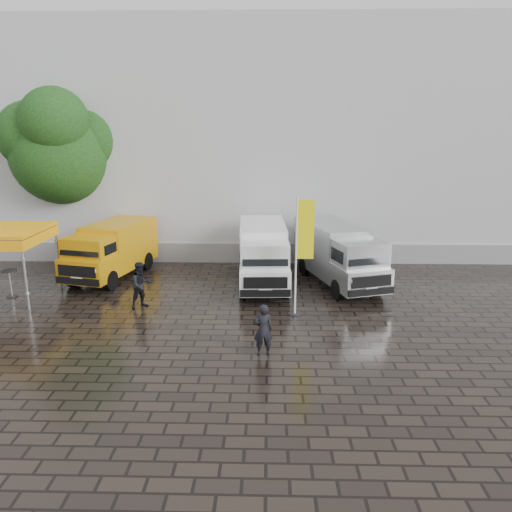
% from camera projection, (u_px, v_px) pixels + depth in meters
% --- Properties ---
extents(ground, '(120.00, 120.00, 0.00)m').
position_uv_depth(ground, '(280.00, 320.00, 18.05)').
color(ground, black).
rests_on(ground, ground).
extents(exhibition_hall, '(44.00, 16.00, 12.00)m').
position_uv_depth(exhibition_hall, '(307.00, 140.00, 31.99)').
color(exhibition_hall, silver).
rests_on(exhibition_hall, ground).
extents(hall_plinth, '(44.00, 0.15, 1.00)m').
position_uv_depth(hall_plinth, '(316.00, 253.00, 25.57)').
color(hall_plinth, gray).
rests_on(hall_plinth, ground).
extents(van_yellow, '(3.26, 5.67, 2.46)m').
position_uv_depth(van_yellow, '(111.00, 252.00, 22.91)').
color(van_yellow, '#CE8D0A').
rests_on(van_yellow, ground).
extents(van_white, '(2.25, 6.06, 2.59)m').
position_uv_depth(van_white, '(263.00, 256.00, 21.87)').
color(van_white, white).
rests_on(van_white, ground).
extents(van_silver, '(3.69, 6.28, 2.58)m').
position_uv_depth(van_silver, '(338.00, 256.00, 21.93)').
color(van_silver, '#A0A2A5').
rests_on(van_silver, ground).
extents(canopy_tent, '(3.17, 3.17, 2.89)m').
position_uv_depth(canopy_tent, '(2.00, 233.00, 19.77)').
color(canopy_tent, silver).
rests_on(canopy_tent, ground).
extents(flagpole, '(0.88, 0.50, 4.47)m').
position_uv_depth(flagpole, '(301.00, 250.00, 18.01)').
color(flagpole, black).
rests_on(flagpole, ground).
extents(tree, '(5.01, 5.01, 8.99)m').
position_uv_depth(tree, '(60.00, 148.00, 25.17)').
color(tree, black).
rests_on(tree, ground).
extents(cocktail_table, '(0.60, 0.60, 1.14)m').
position_uv_depth(cocktail_table, '(11.00, 284.00, 20.39)').
color(cocktail_table, black).
rests_on(cocktail_table, ground).
extents(wheelie_bin, '(0.65, 0.65, 1.03)m').
position_uv_depth(wheelie_bin, '(369.00, 256.00, 24.91)').
color(wheelie_bin, black).
rests_on(wheelie_bin, ground).
extents(person_front, '(0.65, 0.48, 1.64)m').
position_uv_depth(person_front, '(263.00, 330.00, 15.10)').
color(person_front, black).
rests_on(person_front, ground).
extents(person_tent, '(1.10, 1.09, 1.80)m').
position_uv_depth(person_tent, '(141.00, 285.00, 19.16)').
color(person_tent, black).
rests_on(person_tent, ground).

